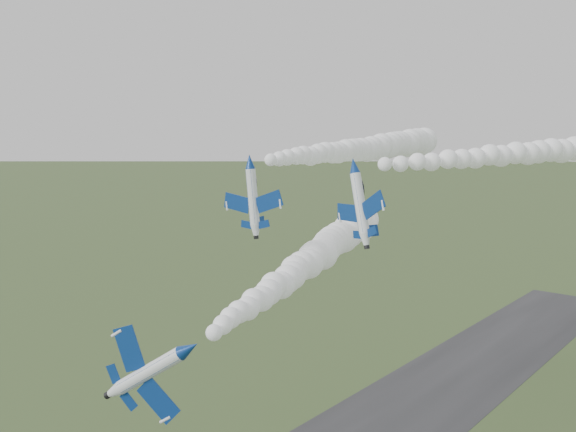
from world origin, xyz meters
name	(u,v)px	position (x,y,z in m)	size (l,w,h in m)	color
jet_lead	(189,349)	(8.41, -7.02, 30.81)	(6.62, 12.58, 8.99)	white
smoke_trail_jet_lead	(309,261)	(-0.94, 24.63, 33.10)	(5.96, 60.48, 5.96)	white
jet_pair_left	(249,161)	(-5.29, 16.83, 47.62)	(9.75, 11.65, 2.91)	white
smoke_trail_jet_pair_left	(364,149)	(-10.00, 53.32, 48.31)	(5.94, 69.17, 5.94)	white
jet_pair_right	(353,165)	(10.77, 18.01, 47.61)	(9.13, 10.96, 3.51)	white
smoke_trail_jet_pair_right	(569,149)	(25.38, 54.95, 48.88)	(4.86, 74.29, 4.86)	white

